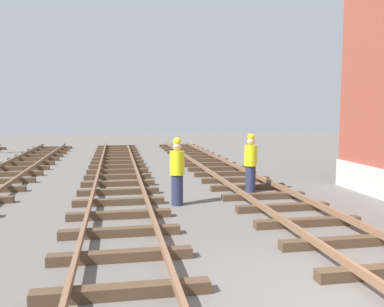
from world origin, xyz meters
name	(u,v)px	position (x,y,z in m)	size (l,w,h in m)	color
ground_plane	(337,304)	(0.00, 0.00, 0.00)	(80.00, 80.00, 0.00)	#605B56
track_worker_foreground	(177,172)	(-1.27, 6.22, 0.93)	(0.40, 0.40, 1.87)	#262D4C
track_worker_distant	(251,163)	(1.28, 7.59, 0.93)	(0.40, 0.40, 1.87)	#262D4C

